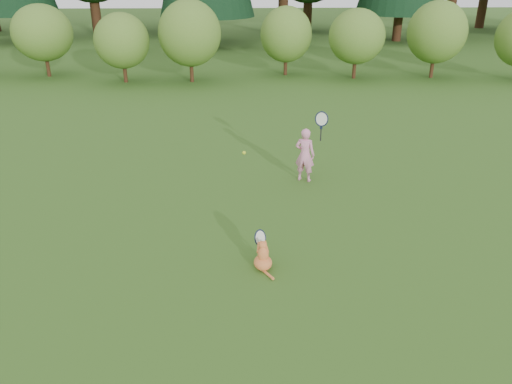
{
  "coord_description": "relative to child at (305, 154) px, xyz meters",
  "views": [
    {
      "loc": [
        -0.06,
        -6.31,
        3.91
      ],
      "look_at": [
        0.2,
        0.8,
        0.7
      ],
      "focal_mm": 35.0,
      "sensor_mm": 36.0,
      "label": 1
    }
  ],
  "objects": [
    {
      "name": "ground",
      "position": [
        -1.25,
        -2.9,
        -0.57
      ],
      "size": [
        100.0,
        100.0,
        0.0
      ],
      "primitive_type": "plane",
      "color": "#274F16",
      "rests_on": "ground"
    },
    {
      "name": "shrub_row",
      "position": [
        -1.25,
        10.1,
        0.83
      ],
      "size": [
        28.0,
        3.0,
        2.8
      ],
      "primitive_type": null,
      "color": "#4B7925",
      "rests_on": "ground"
    },
    {
      "name": "child",
      "position": [
        0.0,
        0.0,
        0.0
      ],
      "size": [
        0.63,
        0.39,
        1.62
      ],
      "rotation": [
        0.0,
        0.0,
        2.73
      ],
      "color": "pink",
      "rests_on": "ground"
    },
    {
      "name": "cat",
      "position": [
        -0.99,
        -3.17,
        -0.34
      ],
      "size": [
        0.33,
        0.64,
        0.6
      ],
      "rotation": [
        0.0,
        0.0,
        0.07
      ],
      "color": "#C74B26",
      "rests_on": "ground"
    },
    {
      "name": "tennis_ball",
      "position": [
        -1.22,
        -1.12,
        0.44
      ],
      "size": [
        0.06,
        0.06,
        0.06
      ],
      "color": "yellow",
      "rests_on": "ground"
    }
  ]
}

